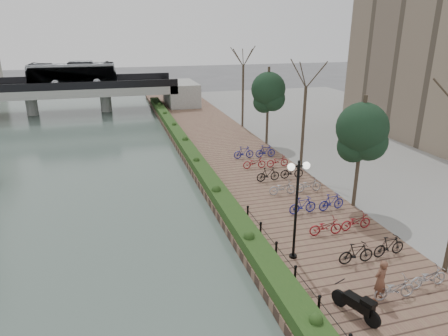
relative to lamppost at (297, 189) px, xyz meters
name	(u,v)px	position (x,y,z in m)	size (l,w,h in m)	color
promenade	(244,169)	(1.86, 12.74, -3.62)	(8.00, 75.00, 0.50)	brown
inland_pavement	(419,153)	(17.86, 12.74, -3.62)	(24.00, 75.00, 0.50)	gray
hedge	(193,156)	(-1.54, 15.24, -3.07)	(1.10, 56.00, 0.60)	#1A3B15
chain_fence	(306,289)	(-0.74, -2.76, -3.02)	(0.10, 14.10, 0.70)	black
lamppost	(297,189)	(0.00, 0.00, 0.00)	(1.02, 0.32, 4.64)	black
motorcycle	(356,303)	(0.46, -4.23, -2.82)	(0.54, 1.74, 1.09)	black
pedestrian	(380,280)	(1.86, -3.66, -2.51)	(0.62, 0.41, 1.70)	brown
bicycle_parking	(307,195)	(3.36, 5.33, -2.89)	(2.40, 19.89, 1.00)	#A2A2A7
street_trees	(326,138)	(5.86, 7.92, -0.18)	(3.20, 37.12, 6.80)	#33291E
bridge	(39,88)	(-16.04, 40.24, -0.49)	(36.00, 10.77, 6.50)	gray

